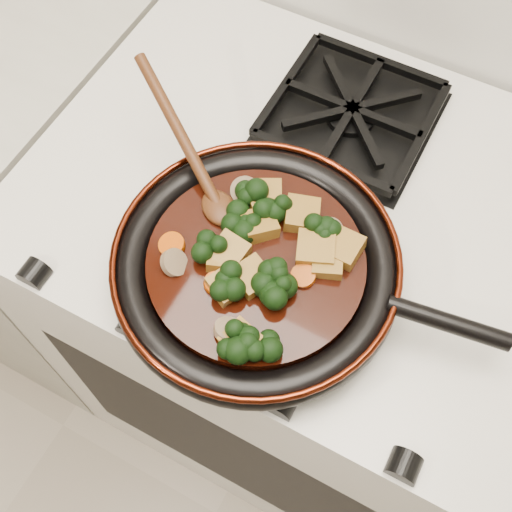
% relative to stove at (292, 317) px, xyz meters
% --- Properties ---
extents(stove, '(0.76, 0.60, 0.90)m').
position_rel_stove_xyz_m(stove, '(0.00, 0.00, 0.00)').
color(stove, beige).
rests_on(stove, ground).
extents(burner_grate_front, '(0.23, 0.23, 0.03)m').
position_rel_stove_xyz_m(burner_grate_front, '(0.00, -0.14, 0.46)').
color(burner_grate_front, black).
rests_on(burner_grate_front, stove).
extents(burner_grate_back, '(0.23, 0.23, 0.03)m').
position_rel_stove_xyz_m(burner_grate_back, '(0.00, 0.14, 0.46)').
color(burner_grate_back, black).
rests_on(burner_grate_back, stove).
extents(skillet, '(0.47, 0.35, 0.05)m').
position_rel_stove_xyz_m(skillet, '(0.00, -0.16, 0.49)').
color(skillet, black).
rests_on(skillet, burner_grate_front).
extents(braising_sauce, '(0.26, 0.26, 0.02)m').
position_rel_stove_xyz_m(braising_sauce, '(0.00, -0.16, 0.50)').
color(braising_sauce, black).
rests_on(braising_sauce, skillet).
extents(tofu_cube_0, '(0.05, 0.05, 0.02)m').
position_rel_stove_xyz_m(tofu_cube_0, '(0.01, -0.18, 0.52)').
color(tofu_cube_0, olive).
rests_on(tofu_cube_0, braising_sauce).
extents(tofu_cube_1, '(0.05, 0.05, 0.02)m').
position_rel_stove_xyz_m(tofu_cube_1, '(-0.03, -0.07, 0.52)').
color(tofu_cube_1, olive).
rests_on(tofu_cube_1, braising_sauce).
extents(tofu_cube_2, '(0.05, 0.04, 0.02)m').
position_rel_stove_xyz_m(tofu_cube_2, '(-0.03, -0.18, 0.52)').
color(tofu_cube_2, olive).
rests_on(tofu_cube_2, braising_sauce).
extents(tofu_cube_3, '(0.06, 0.06, 0.03)m').
position_rel_stove_xyz_m(tofu_cube_3, '(0.02, -0.08, 0.52)').
color(tofu_cube_3, olive).
rests_on(tofu_cube_3, braising_sauce).
extents(tofu_cube_4, '(0.05, 0.05, 0.03)m').
position_rel_stove_xyz_m(tofu_cube_4, '(0.09, -0.10, 0.52)').
color(tofu_cube_4, olive).
rests_on(tofu_cube_4, braising_sauce).
extents(tofu_cube_5, '(0.06, 0.06, 0.03)m').
position_rel_stove_xyz_m(tofu_cube_5, '(0.06, -0.11, 0.52)').
color(tofu_cube_5, olive).
rests_on(tofu_cube_5, braising_sauce).
extents(tofu_cube_6, '(0.05, 0.04, 0.02)m').
position_rel_stove_xyz_m(tofu_cube_6, '(0.08, -0.13, 0.52)').
color(tofu_cube_6, olive).
rests_on(tofu_cube_6, braising_sauce).
extents(tofu_cube_7, '(0.05, 0.05, 0.03)m').
position_rel_stove_xyz_m(tofu_cube_7, '(0.04, -0.26, 0.52)').
color(tofu_cube_7, olive).
rests_on(tofu_cube_7, braising_sauce).
extents(tofu_cube_8, '(0.04, 0.05, 0.03)m').
position_rel_stove_xyz_m(tofu_cube_8, '(-0.03, -0.17, 0.52)').
color(tofu_cube_8, olive).
rests_on(tofu_cube_8, braising_sauce).
extents(tofu_cube_9, '(0.05, 0.06, 0.03)m').
position_rel_stove_xyz_m(tofu_cube_9, '(-0.01, -0.12, 0.52)').
color(tofu_cube_9, olive).
rests_on(tofu_cube_9, braising_sauce).
extents(tofu_cube_10, '(0.05, 0.05, 0.03)m').
position_rel_stove_xyz_m(tofu_cube_10, '(-0.01, -0.20, 0.52)').
color(tofu_cube_10, olive).
rests_on(tofu_cube_10, braising_sauce).
extents(tofu_cube_11, '(0.05, 0.05, 0.02)m').
position_rel_stove_xyz_m(tofu_cube_11, '(-0.03, -0.08, 0.52)').
color(tofu_cube_11, olive).
rests_on(tofu_cube_11, braising_sauce).
extents(broccoli_floret_0, '(0.09, 0.09, 0.07)m').
position_rel_stove_xyz_m(broccoli_floret_0, '(0.04, -0.26, 0.52)').
color(broccoli_floret_0, black).
rests_on(broccoli_floret_0, braising_sauce).
extents(broccoli_floret_1, '(0.07, 0.07, 0.07)m').
position_rel_stove_xyz_m(broccoli_floret_1, '(-0.04, -0.08, 0.52)').
color(broccoli_floret_1, black).
rests_on(broccoli_floret_1, braising_sauce).
extents(broccoli_floret_2, '(0.09, 0.09, 0.07)m').
position_rel_stove_xyz_m(broccoli_floret_2, '(0.04, -0.18, 0.52)').
color(broccoli_floret_2, black).
rests_on(broccoli_floret_2, braising_sauce).
extents(broccoli_floret_3, '(0.08, 0.09, 0.06)m').
position_rel_stove_xyz_m(broccoli_floret_3, '(-0.03, -0.13, 0.52)').
color(broccoli_floret_3, black).
rests_on(broccoli_floret_3, braising_sauce).
extents(broccoli_floret_4, '(0.08, 0.09, 0.07)m').
position_rel_stove_xyz_m(broccoli_floret_4, '(0.04, -0.18, 0.52)').
color(broccoli_floret_4, black).
rests_on(broccoli_floret_4, braising_sauce).
extents(broccoli_floret_5, '(0.08, 0.09, 0.06)m').
position_rel_stove_xyz_m(broccoli_floret_5, '(-0.00, -0.20, 0.52)').
color(broccoli_floret_5, black).
rests_on(broccoli_floret_5, braising_sauce).
extents(broccoli_floret_6, '(0.07, 0.07, 0.06)m').
position_rel_stove_xyz_m(broccoli_floret_6, '(0.06, -0.25, 0.52)').
color(broccoli_floret_6, black).
rests_on(broccoli_floret_6, braising_sauce).
extents(broccoli_floret_7, '(0.08, 0.08, 0.07)m').
position_rel_stove_xyz_m(broccoli_floret_7, '(-0.05, -0.18, 0.52)').
color(broccoli_floret_7, black).
rests_on(broccoli_floret_7, braising_sauce).
extents(broccoli_floret_8, '(0.06, 0.07, 0.07)m').
position_rel_stove_xyz_m(broccoli_floret_8, '(-0.01, -0.10, 0.52)').
color(broccoli_floret_8, black).
rests_on(broccoli_floret_8, braising_sauce).
extents(broccoli_floret_9, '(0.09, 0.08, 0.07)m').
position_rel_stove_xyz_m(broccoli_floret_9, '(0.06, -0.08, 0.52)').
color(broccoli_floret_9, black).
rests_on(broccoli_floret_9, braising_sauce).
extents(carrot_coin_0, '(0.03, 0.03, 0.02)m').
position_rel_stove_xyz_m(carrot_coin_0, '(-0.10, -0.19, 0.51)').
color(carrot_coin_0, '#BB4505').
rests_on(carrot_coin_0, braising_sauce).
extents(carrot_coin_1, '(0.03, 0.03, 0.01)m').
position_rel_stove_xyz_m(carrot_coin_1, '(-0.02, -0.21, 0.51)').
color(carrot_coin_1, '#BB4505').
rests_on(carrot_coin_1, braising_sauce).
extents(carrot_coin_2, '(0.03, 0.03, 0.02)m').
position_rel_stove_xyz_m(carrot_coin_2, '(0.03, -0.08, 0.51)').
color(carrot_coin_2, '#BB4505').
rests_on(carrot_coin_2, braising_sauce).
extents(carrot_coin_3, '(0.03, 0.03, 0.02)m').
position_rel_stove_xyz_m(carrot_coin_3, '(0.06, -0.12, 0.51)').
color(carrot_coin_3, '#BB4505').
rests_on(carrot_coin_3, braising_sauce).
extents(carrot_coin_4, '(0.03, 0.03, 0.02)m').
position_rel_stove_xyz_m(carrot_coin_4, '(0.06, -0.11, 0.51)').
color(carrot_coin_4, '#BB4505').
rests_on(carrot_coin_4, braising_sauce).
extents(carrot_coin_5, '(0.03, 0.03, 0.02)m').
position_rel_stove_xyz_m(carrot_coin_5, '(0.06, -0.15, 0.51)').
color(carrot_coin_5, '#BB4505').
rests_on(carrot_coin_5, braising_sauce).
extents(mushroom_slice_0, '(0.05, 0.04, 0.03)m').
position_rel_stove_xyz_m(mushroom_slice_0, '(-0.06, -0.08, 0.52)').
color(mushroom_slice_0, '#7B6347').
rests_on(mushroom_slice_0, braising_sauce).
extents(mushroom_slice_1, '(0.04, 0.04, 0.03)m').
position_rel_stove_xyz_m(mushroom_slice_1, '(-0.08, -0.21, 0.52)').
color(mushroom_slice_1, '#7B6347').
rests_on(mushroom_slice_1, braising_sauce).
extents(mushroom_slice_2, '(0.04, 0.04, 0.02)m').
position_rel_stove_xyz_m(mushroom_slice_2, '(0.02, -0.25, 0.52)').
color(mushroom_slice_2, '#7B6347').
rests_on(mushroom_slice_2, braising_sauce).
extents(mushroom_slice_3, '(0.04, 0.04, 0.02)m').
position_rel_stove_xyz_m(mushroom_slice_3, '(0.06, -0.08, 0.52)').
color(mushroom_slice_3, '#7B6347').
rests_on(mushroom_slice_3, braising_sauce).
extents(wooden_spoon, '(0.13, 0.10, 0.22)m').
position_rel_stove_xyz_m(wooden_spoon, '(-0.12, -0.09, 0.53)').
color(wooden_spoon, '#44220E').
rests_on(wooden_spoon, braising_sauce).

